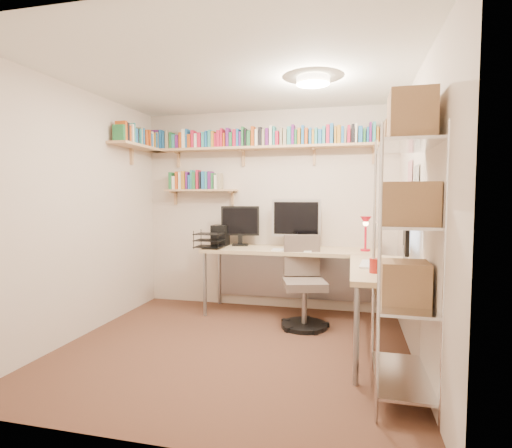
{
  "coord_description": "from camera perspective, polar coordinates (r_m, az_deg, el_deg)",
  "views": [
    {
      "loc": [
        1.06,
        -3.49,
        1.42
      ],
      "look_at": [
        0.09,
        0.55,
        1.13
      ],
      "focal_mm": 28.0,
      "sensor_mm": 36.0,
      "label": 1
    }
  ],
  "objects": [
    {
      "name": "wall_shelves",
      "position": [
        5.05,
        -3.84,
        10.81
      ],
      "size": [
        3.12,
        1.09,
        0.8
      ],
      "color": "tan",
      "rests_on": "ground"
    },
    {
      "name": "corner_desk",
      "position": [
        4.49,
        6.24,
        -4.13
      ],
      "size": [
        2.46,
        2.03,
        1.39
      ],
      "color": "#D5B48A",
      "rests_on": "ground"
    },
    {
      "name": "office_chair",
      "position": [
        4.44,
        6.82,
        -9.13
      ],
      "size": [
        0.54,
        0.55,
        0.99
      ],
      "rotation": [
        0.0,
        0.0,
        0.27
      ],
      "color": "black",
      "rests_on": "ground"
    },
    {
      "name": "wire_rack",
      "position": [
        2.91,
        20.67,
        2.48
      ],
      "size": [
        0.41,
        0.81,
        2.08
      ],
      "rotation": [
        0.0,
        0.0,
        -0.01
      ],
      "color": "silver",
      "rests_on": "ground"
    },
    {
      "name": "ground",
      "position": [
        3.92,
        -3.27,
        -17.33
      ],
      "size": [
        3.2,
        3.2,
        0.0
      ],
      "primitive_type": "plane",
      "color": "#4D2B21",
      "rests_on": "ground"
    },
    {
      "name": "room_shell",
      "position": [
        3.65,
        -3.29,
        5.95
      ],
      "size": [
        3.24,
        3.04,
        2.52
      ],
      "color": "beige",
      "rests_on": "ground"
    }
  ]
}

